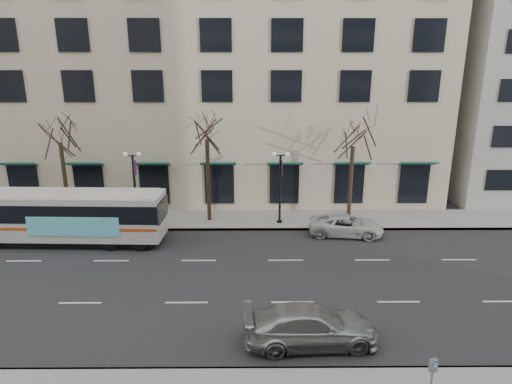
{
  "coord_description": "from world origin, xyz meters",
  "views": [
    {
      "loc": [
        3.15,
        -20.18,
        10.56
      ],
      "look_at": [
        3.3,
        2.61,
        4.0
      ],
      "focal_mm": 30.0,
      "sensor_mm": 36.0,
      "label": 1
    }
  ],
  "objects_px": {
    "tree_far_right": "(354,132)",
    "silver_car": "(311,326)",
    "tree_far_mid": "(207,125)",
    "city_bus": "(67,215)",
    "tree_far_left": "(58,129)",
    "lamp_post_left": "(135,184)",
    "pay_station": "(433,368)",
    "white_pickup": "(346,225)",
    "lamp_post_right": "(280,184)"
  },
  "relations": [
    {
      "from": "city_bus",
      "to": "lamp_post_left",
      "type": "bearing_deg",
      "value": 44.41
    },
    {
      "from": "lamp_post_left",
      "to": "city_bus",
      "type": "xyz_separation_m",
      "value": [
        -3.45,
        -3.16,
        -1.14
      ]
    },
    {
      "from": "city_bus",
      "to": "pay_station",
      "type": "bearing_deg",
      "value": -35.15
    },
    {
      "from": "tree_far_left",
      "to": "tree_far_right",
      "type": "distance_m",
      "value": 20.0
    },
    {
      "from": "city_bus",
      "to": "pay_station",
      "type": "xyz_separation_m",
      "value": [
        17.55,
        -13.25,
        -0.79
      ]
    },
    {
      "from": "tree_far_left",
      "to": "city_bus",
      "type": "height_order",
      "value": "tree_far_left"
    },
    {
      "from": "tree_far_mid",
      "to": "tree_far_left",
      "type": "bearing_deg",
      "value": -180.0
    },
    {
      "from": "tree_far_right",
      "to": "lamp_post_left",
      "type": "height_order",
      "value": "tree_far_right"
    },
    {
      "from": "pay_station",
      "to": "tree_far_mid",
      "type": "bearing_deg",
      "value": 94.73
    },
    {
      "from": "city_bus",
      "to": "tree_far_left",
      "type": "bearing_deg",
      "value": 114.45
    },
    {
      "from": "tree_far_left",
      "to": "tree_far_mid",
      "type": "xyz_separation_m",
      "value": [
        10.0,
        0.0,
        0.21
      ]
    },
    {
      "from": "tree_far_left",
      "to": "silver_car",
      "type": "bearing_deg",
      "value": -42.59
    },
    {
      "from": "city_bus",
      "to": "silver_car",
      "type": "height_order",
      "value": "city_bus"
    },
    {
      "from": "tree_far_right",
      "to": "lamp_post_left",
      "type": "distance_m",
      "value": 15.4
    },
    {
      "from": "tree_far_left",
      "to": "tree_far_right",
      "type": "bearing_deg",
      "value": 0.0
    },
    {
      "from": "lamp_post_left",
      "to": "silver_car",
      "type": "distance_m",
      "value": 17.25
    },
    {
      "from": "lamp_post_left",
      "to": "pay_station",
      "type": "relative_size",
      "value": 4.36
    },
    {
      "from": "tree_far_left",
      "to": "city_bus",
      "type": "xyz_separation_m",
      "value": [
        1.56,
        -3.76,
        -4.9
      ]
    },
    {
      "from": "tree_far_mid",
      "to": "white_pickup",
      "type": "bearing_deg",
      "value": -15.7
    },
    {
      "from": "tree_far_mid",
      "to": "city_bus",
      "type": "relative_size",
      "value": 0.7
    },
    {
      "from": "silver_car",
      "to": "white_pickup",
      "type": "height_order",
      "value": "silver_car"
    },
    {
      "from": "lamp_post_left",
      "to": "lamp_post_right",
      "type": "relative_size",
      "value": 1.0
    },
    {
      "from": "tree_far_mid",
      "to": "city_bus",
      "type": "distance_m",
      "value": 10.55
    },
    {
      "from": "lamp_post_left",
      "to": "white_pickup",
      "type": "xyz_separation_m",
      "value": [
        14.24,
        -2.0,
        -2.27
      ]
    },
    {
      "from": "lamp_post_right",
      "to": "pay_station",
      "type": "relative_size",
      "value": 4.36
    },
    {
      "from": "tree_far_left",
      "to": "tree_far_right",
      "type": "xyz_separation_m",
      "value": [
        20.0,
        0.0,
        -0.28
      ]
    },
    {
      "from": "tree_far_right",
      "to": "pay_station",
      "type": "relative_size",
      "value": 6.75
    },
    {
      "from": "white_pickup",
      "to": "tree_far_mid",
      "type": "bearing_deg",
      "value": 81.7
    },
    {
      "from": "tree_far_right",
      "to": "lamp_post_left",
      "type": "bearing_deg",
      "value": -177.71
    },
    {
      "from": "silver_car",
      "to": "pay_station",
      "type": "height_order",
      "value": "silver_car"
    },
    {
      "from": "tree_far_left",
      "to": "pay_station",
      "type": "height_order",
      "value": "tree_far_left"
    },
    {
      "from": "tree_far_mid",
      "to": "tree_far_right",
      "type": "distance_m",
      "value": 10.01
    },
    {
      "from": "tree_far_mid",
      "to": "city_bus",
      "type": "bearing_deg",
      "value": -155.98
    },
    {
      "from": "tree_far_left",
      "to": "lamp_post_right",
      "type": "xyz_separation_m",
      "value": [
        15.01,
        -0.6,
        -3.75
      ]
    },
    {
      "from": "silver_car",
      "to": "white_pickup",
      "type": "xyz_separation_m",
      "value": [
        3.82,
        11.58,
        -0.1
      ]
    },
    {
      "from": "city_bus",
      "to": "silver_car",
      "type": "bearing_deg",
      "value": -35.03
    },
    {
      "from": "tree_far_mid",
      "to": "silver_car",
      "type": "xyz_separation_m",
      "value": [
        5.43,
        -14.18,
        -6.13
      ]
    },
    {
      "from": "tree_far_mid",
      "to": "white_pickup",
      "type": "height_order",
      "value": "tree_far_mid"
    },
    {
      "from": "tree_far_mid",
      "to": "silver_car",
      "type": "bearing_deg",
      "value": -69.06
    },
    {
      "from": "tree_far_right",
      "to": "pay_station",
      "type": "height_order",
      "value": "tree_far_right"
    },
    {
      "from": "tree_far_left",
      "to": "pay_station",
      "type": "xyz_separation_m",
      "value": [
        19.12,
        -17.01,
        -5.68
      ]
    },
    {
      "from": "tree_far_mid",
      "to": "tree_far_right",
      "type": "xyz_separation_m",
      "value": [
        10.0,
        -0.0,
        -0.48
      ]
    },
    {
      "from": "pay_station",
      "to": "lamp_post_right",
      "type": "bearing_deg",
      "value": 80.59
    },
    {
      "from": "lamp_post_left",
      "to": "lamp_post_right",
      "type": "height_order",
      "value": "same"
    },
    {
      "from": "lamp_post_left",
      "to": "lamp_post_right",
      "type": "xyz_separation_m",
      "value": [
        10.0,
        0.0,
        0.0
      ]
    },
    {
      "from": "tree_far_right",
      "to": "pay_station",
      "type": "xyz_separation_m",
      "value": [
        -0.88,
        -17.01,
        -5.41
      ]
    },
    {
      "from": "lamp_post_left",
      "to": "white_pickup",
      "type": "relative_size",
      "value": 1.08
    },
    {
      "from": "tree_far_left",
      "to": "tree_far_mid",
      "type": "bearing_deg",
      "value": 0.0
    },
    {
      "from": "tree_far_mid",
      "to": "pay_station",
      "type": "distance_m",
      "value": 20.18
    },
    {
      "from": "tree_far_right",
      "to": "silver_car",
      "type": "distance_m",
      "value": 15.94
    }
  ]
}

